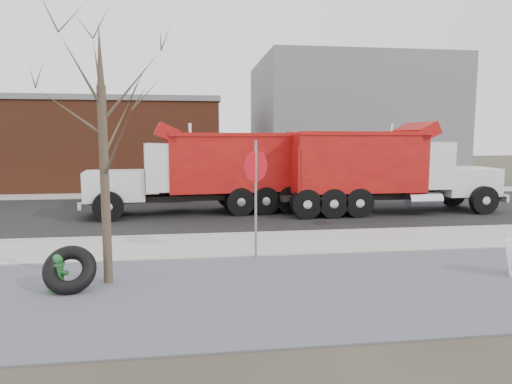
{
  "coord_description": "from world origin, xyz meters",
  "views": [
    {
      "loc": [
        -1.44,
        -12.02,
        2.98
      ],
      "look_at": [
        0.38,
        1.15,
        1.4
      ],
      "focal_mm": 32.0,
      "sensor_mm": 36.0,
      "label": 1
    }
  ],
  "objects": [
    {
      "name": "ground",
      "position": [
        0.0,
        0.0,
        0.0
      ],
      "size": [
        120.0,
        120.0,
        0.0
      ],
      "primitive_type": "plane",
      "color": "#383328",
      "rests_on": "ground"
    },
    {
      "name": "gravel_verge",
      "position": [
        0.0,
        -3.5,
        0.01
      ],
      "size": [
        60.0,
        5.0,
        0.03
      ],
      "primitive_type": "cube",
      "color": "gray",
      "rests_on": "ground"
    },
    {
      "name": "sidewalk",
      "position": [
        0.0,
        0.25,
        0.03
      ],
      "size": [
        60.0,
        2.5,
        0.06
      ],
      "primitive_type": "cube",
      "color": "#9E9B93",
      "rests_on": "ground"
    },
    {
      "name": "curb",
      "position": [
        0.0,
        1.55,
        0.06
      ],
      "size": [
        60.0,
        0.15,
        0.11
      ],
      "primitive_type": "cube",
      "color": "#9E9B93",
      "rests_on": "ground"
    },
    {
      "name": "road",
      "position": [
        0.0,
        6.3,
        0.01
      ],
      "size": [
        60.0,
        9.4,
        0.02
      ],
      "primitive_type": "cube",
      "color": "black",
      "rests_on": "ground"
    },
    {
      "name": "far_sidewalk",
      "position": [
        0.0,
        12.0,
        0.03
      ],
      "size": [
        60.0,
        2.0,
        0.06
      ],
      "primitive_type": "cube",
      "color": "#9E9B93",
      "rests_on": "ground"
    },
    {
      "name": "building_grey",
      "position": [
        9.0,
        18.0,
        4.0
      ],
      "size": [
        12.0,
        10.0,
        8.0
      ],
      "color": "slate",
      "rests_on": "ground"
    },
    {
      "name": "building_brick",
      "position": [
        -10.0,
        17.0,
        2.65
      ],
      "size": [
        20.2,
        8.2,
        5.3
      ],
      "color": "brown",
      "rests_on": "ground"
    },
    {
      "name": "bare_tree",
      "position": [
        -3.2,
        -2.6,
        3.3
      ],
      "size": [
        3.2,
        3.2,
        5.2
      ],
      "color": "#382D23",
      "rests_on": "ground"
    },
    {
      "name": "fire_hydrant",
      "position": [
        -4.08,
        -2.96,
        0.35
      ],
      "size": [
        0.43,
        0.42,
        0.76
      ],
      "rotation": [
        0.0,
        0.0,
        -0.41
      ],
      "color": "#26642D",
      "rests_on": "ground"
    },
    {
      "name": "truck_tire",
      "position": [
        -3.84,
        -3.02,
        0.44
      ],
      "size": [
        1.05,
        0.88,
        0.97
      ],
      "color": "black",
      "rests_on": "ground"
    },
    {
      "name": "stop_sign",
      "position": [
        0.06,
        -1.1,
        1.98
      ],
      "size": [
        0.66,
        0.49,
        2.92
      ],
      "rotation": [
        0.0,
        0.0,
        0.23
      ],
      "color": "gray",
      "rests_on": "ground"
    },
    {
      "name": "dump_truck_red_a",
      "position": [
        5.99,
        5.22,
        1.81
      ],
      "size": [
        8.8,
        2.52,
        3.55
      ],
      "rotation": [
        0.0,
        0.0,
        0.01
      ],
      "color": "black",
      "rests_on": "ground"
    },
    {
      "name": "dump_truck_red_b",
      "position": [
        -1.03,
        6.02,
        1.78
      ],
      "size": [
        8.35,
        3.27,
        3.5
      ],
      "rotation": [
        0.0,
        0.0,
        3.26
      ],
      "color": "black",
      "rests_on": "ground"
    }
  ]
}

